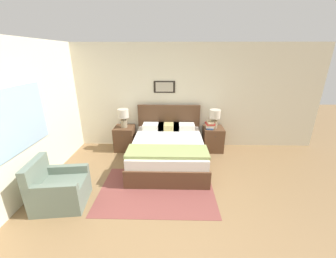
{
  "coord_description": "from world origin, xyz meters",
  "views": [
    {
      "loc": [
        -0.03,
        -2.03,
        2.34
      ],
      "look_at": [
        -0.11,
        1.72,
        0.96
      ],
      "focal_mm": 22.0,
      "sensor_mm": 36.0,
      "label": 1
    }
  ],
  "objects_px": {
    "armchair": "(58,189)",
    "table_lamp_near_window": "(123,116)",
    "nightstand_near_window": "(125,138)",
    "nightstand_by_door": "(213,139)",
    "table_lamp_by_door": "(215,117)",
    "bed": "(168,150)"
  },
  "relations": [
    {
      "from": "armchair",
      "to": "table_lamp_near_window",
      "type": "distance_m",
      "value": 2.28
    },
    {
      "from": "nightstand_near_window",
      "to": "table_lamp_near_window",
      "type": "xyz_separation_m",
      "value": [
        0.01,
        -0.01,
        0.6
      ]
    },
    {
      "from": "nightstand_by_door",
      "to": "table_lamp_near_window",
      "type": "height_order",
      "value": "table_lamp_near_window"
    },
    {
      "from": "nightstand_by_door",
      "to": "table_lamp_by_door",
      "type": "relative_size",
      "value": 1.3
    },
    {
      "from": "nightstand_near_window",
      "to": "table_lamp_near_window",
      "type": "bearing_deg",
      "value": -64.06
    },
    {
      "from": "bed",
      "to": "table_lamp_near_window",
      "type": "height_order",
      "value": "bed"
    },
    {
      "from": "bed",
      "to": "table_lamp_by_door",
      "type": "distance_m",
      "value": 1.44
    },
    {
      "from": "bed",
      "to": "armchair",
      "type": "xyz_separation_m",
      "value": [
        -1.75,
        -1.41,
        -0.04
      ]
    },
    {
      "from": "nightstand_near_window",
      "to": "armchair",
      "type": "bearing_deg",
      "value": -106.43
    },
    {
      "from": "bed",
      "to": "nightstand_by_door",
      "type": "bearing_deg",
      "value": 31.86
    },
    {
      "from": "bed",
      "to": "nightstand_by_door",
      "type": "height_order",
      "value": "bed"
    },
    {
      "from": "armchair",
      "to": "nightstand_by_door",
      "type": "height_order",
      "value": "armchair"
    },
    {
      "from": "armchair",
      "to": "nightstand_near_window",
      "type": "distance_m",
      "value": 2.2
    },
    {
      "from": "nightstand_by_door",
      "to": "table_lamp_near_window",
      "type": "bearing_deg",
      "value": -179.66
    },
    {
      "from": "nightstand_near_window",
      "to": "table_lamp_near_window",
      "type": "relative_size",
      "value": 1.3
    },
    {
      "from": "bed",
      "to": "table_lamp_by_door",
      "type": "height_order",
      "value": "bed"
    },
    {
      "from": "bed",
      "to": "nightstand_near_window",
      "type": "xyz_separation_m",
      "value": [
        -1.13,
        0.7,
        -0.01
      ]
    },
    {
      "from": "bed",
      "to": "nightstand_by_door",
      "type": "relative_size",
      "value": 3.23
    },
    {
      "from": "bed",
      "to": "nightstand_near_window",
      "type": "height_order",
      "value": "bed"
    },
    {
      "from": "nightstand_near_window",
      "to": "table_lamp_near_window",
      "type": "distance_m",
      "value": 0.6
    },
    {
      "from": "armchair",
      "to": "table_lamp_near_window",
      "type": "bearing_deg",
      "value": 156.68
    },
    {
      "from": "nightstand_by_door",
      "to": "table_lamp_near_window",
      "type": "relative_size",
      "value": 1.3
    }
  ]
}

